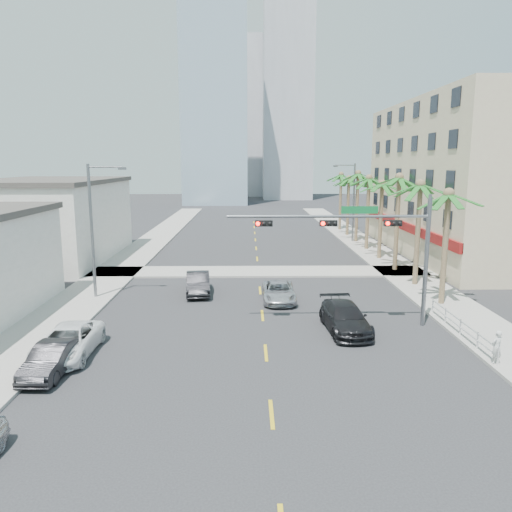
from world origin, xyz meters
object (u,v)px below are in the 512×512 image
at_px(traffic_signal_mast, 370,237).
at_px(car_parked_far, 68,342).
at_px(car_lane_right, 345,318).
at_px(car_parked_mid, 51,359).
at_px(car_lane_left, 198,283).
at_px(car_lane_center, 279,292).
at_px(pedestrian, 497,347).

relative_size(traffic_signal_mast, car_parked_far, 2.16).
xyz_separation_m(car_parked_far, car_lane_right, (13.83, 3.41, 0.04)).
height_order(traffic_signal_mast, car_parked_far, traffic_signal_mast).
height_order(car_parked_mid, car_parked_far, car_parked_far).
distance_m(car_parked_far, car_lane_left, 12.49).
relative_size(traffic_signal_mast, car_lane_center, 2.43).
bearing_deg(traffic_signal_mast, car_lane_right, -148.85).
distance_m(car_parked_far, car_lane_center, 14.17).
xyz_separation_m(car_parked_far, car_lane_left, (5.03, 11.44, 0.03)).
bearing_deg(car_lane_left, car_parked_far, -119.51).
relative_size(car_parked_far, car_lane_left, 1.13).
xyz_separation_m(traffic_signal_mast, car_parked_far, (-15.18, -4.23, -4.35)).
xyz_separation_m(car_lane_left, pedestrian, (14.67, -12.98, 0.18)).
relative_size(car_lane_center, pedestrian, 2.96).
height_order(car_parked_far, car_lane_center, car_parked_far).
distance_m(car_parked_mid, car_lane_left, 14.39).
height_order(car_parked_far, car_lane_left, car_lane_left).
distance_m(car_lane_left, car_lane_center, 5.91).
xyz_separation_m(traffic_signal_mast, pedestrian, (4.52, -5.77, -4.14)).
bearing_deg(traffic_signal_mast, pedestrian, -51.95).
xyz_separation_m(car_parked_mid, car_parked_far, (0.00, 2.05, 0.05)).
height_order(car_parked_mid, car_lane_center, car_parked_mid).
bearing_deg(car_parked_mid, car_parked_far, 91.99).
distance_m(car_parked_mid, car_lane_right, 14.86).
bearing_deg(car_lane_center, pedestrian, -50.24).
height_order(traffic_signal_mast, car_lane_center, traffic_signal_mast).
bearing_deg(traffic_signal_mast, car_lane_left, 144.63).
bearing_deg(pedestrian, car_lane_left, -65.28).
bearing_deg(car_parked_far, car_lane_right, 13.18).
bearing_deg(car_lane_center, car_parked_mid, -132.68).
relative_size(traffic_signal_mast, car_lane_right, 2.15).
distance_m(car_lane_center, car_lane_right, 6.84).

